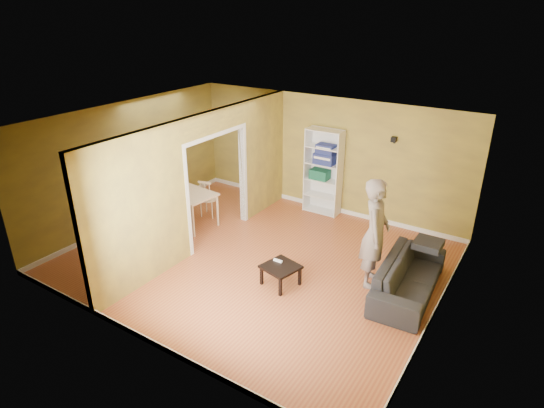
{
  "coord_description": "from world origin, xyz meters",
  "views": [
    {
      "loc": [
        4.23,
        -6.06,
        4.39
      ],
      "look_at": [
        0.2,
        0.2,
        1.1
      ],
      "focal_mm": 30.0,
      "sensor_mm": 36.0,
      "label": 1
    }
  ],
  "objects_px": {
    "chair_left": "(162,198)",
    "chair_far": "(209,197)",
    "sofa": "(410,272)",
    "bookshelf": "(324,171)",
    "chair_near": "(172,216)",
    "person": "(376,224)",
    "coffee_table": "(281,269)",
    "dining_table": "(187,196)"
  },
  "relations": [
    {
      "from": "person",
      "to": "dining_table",
      "type": "distance_m",
      "value": 4.19
    },
    {
      "from": "dining_table",
      "to": "bookshelf",
      "type": "bearing_deg",
      "value": 45.49
    },
    {
      "from": "sofa",
      "to": "dining_table",
      "type": "height_order",
      "value": "sofa"
    },
    {
      "from": "chair_left",
      "to": "chair_near",
      "type": "distance_m",
      "value": 0.98
    },
    {
      "from": "person",
      "to": "coffee_table",
      "type": "height_order",
      "value": "person"
    },
    {
      "from": "chair_left",
      "to": "chair_far",
      "type": "relative_size",
      "value": 1.04
    },
    {
      "from": "sofa",
      "to": "dining_table",
      "type": "distance_m",
      "value": 4.8
    },
    {
      "from": "coffee_table",
      "to": "chair_far",
      "type": "distance_m",
      "value": 3.18
    },
    {
      "from": "sofa",
      "to": "coffee_table",
      "type": "relative_size",
      "value": 3.78
    },
    {
      "from": "sofa",
      "to": "bookshelf",
      "type": "distance_m",
      "value": 3.47
    },
    {
      "from": "sofa",
      "to": "chair_near",
      "type": "relative_size",
      "value": 2.4
    },
    {
      "from": "bookshelf",
      "to": "coffee_table",
      "type": "xyz_separation_m",
      "value": [
        0.77,
        -3.09,
        -0.65
      ]
    },
    {
      "from": "coffee_table",
      "to": "chair_near",
      "type": "relative_size",
      "value": 0.63
    },
    {
      "from": "person",
      "to": "chair_left",
      "type": "bearing_deg",
      "value": 74.49
    },
    {
      "from": "bookshelf",
      "to": "chair_far",
      "type": "relative_size",
      "value": 2.22
    },
    {
      "from": "chair_near",
      "to": "sofa",
      "type": "bearing_deg",
      "value": 3.6
    },
    {
      "from": "bookshelf",
      "to": "chair_left",
      "type": "height_order",
      "value": "bookshelf"
    },
    {
      "from": "bookshelf",
      "to": "dining_table",
      "type": "height_order",
      "value": "bookshelf"
    },
    {
      "from": "bookshelf",
      "to": "chair_far",
      "type": "height_order",
      "value": "bookshelf"
    },
    {
      "from": "person",
      "to": "bookshelf",
      "type": "distance_m",
      "value": 2.99
    },
    {
      "from": "coffee_table",
      "to": "sofa",
      "type": "bearing_deg",
      "value": 26.49
    },
    {
      "from": "sofa",
      "to": "chair_near",
      "type": "bearing_deg",
      "value": 93.6
    },
    {
      "from": "person",
      "to": "bookshelf",
      "type": "relative_size",
      "value": 1.15
    },
    {
      "from": "chair_left",
      "to": "dining_table",
      "type": "bearing_deg",
      "value": 76.03
    },
    {
      "from": "coffee_table",
      "to": "chair_far",
      "type": "xyz_separation_m",
      "value": [
        -2.81,
        1.49,
        0.12
      ]
    },
    {
      "from": "person",
      "to": "dining_table",
      "type": "relative_size",
      "value": 1.89
    },
    {
      "from": "chair_left",
      "to": "chair_near",
      "type": "bearing_deg",
      "value": 39.86
    },
    {
      "from": "person",
      "to": "chair_near",
      "type": "distance_m",
      "value": 4.16
    },
    {
      "from": "coffee_table",
      "to": "chair_near",
      "type": "bearing_deg",
      "value": 172.95
    },
    {
      "from": "dining_table",
      "to": "chair_far",
      "type": "bearing_deg",
      "value": 80.92
    },
    {
      "from": "chair_near",
      "to": "chair_far",
      "type": "distance_m",
      "value": 1.14
    },
    {
      "from": "chair_left",
      "to": "chair_near",
      "type": "xyz_separation_m",
      "value": [
        0.82,
        -0.53,
        -0.02
      ]
    },
    {
      "from": "dining_table",
      "to": "chair_far",
      "type": "xyz_separation_m",
      "value": [
        0.09,
        0.57,
        -0.22
      ]
    },
    {
      "from": "sofa",
      "to": "bookshelf",
      "type": "height_order",
      "value": "bookshelf"
    },
    {
      "from": "bookshelf",
      "to": "dining_table",
      "type": "distance_m",
      "value": 3.05
    },
    {
      "from": "dining_table",
      "to": "chair_near",
      "type": "relative_size",
      "value": 1.36
    },
    {
      "from": "person",
      "to": "chair_near",
      "type": "height_order",
      "value": "person"
    },
    {
      "from": "person",
      "to": "dining_table",
      "type": "xyz_separation_m",
      "value": [
        -4.16,
        0.02,
        -0.45
      ]
    },
    {
      "from": "bookshelf",
      "to": "chair_far",
      "type": "xyz_separation_m",
      "value": [
        -2.04,
        -1.6,
        -0.53
      ]
    },
    {
      "from": "sofa",
      "to": "chair_left",
      "type": "distance_m",
      "value": 5.52
    },
    {
      "from": "person",
      "to": "chair_far",
      "type": "height_order",
      "value": "person"
    },
    {
      "from": "sofa",
      "to": "chair_far",
      "type": "distance_m",
      "value": 4.73
    }
  ]
}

